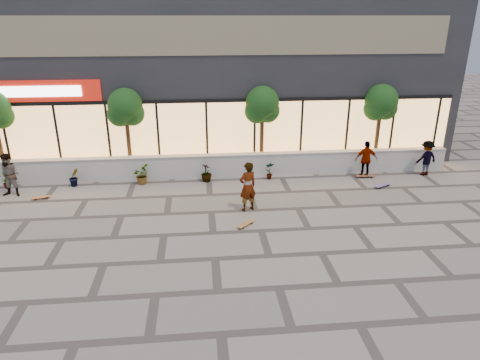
{
  "coord_description": "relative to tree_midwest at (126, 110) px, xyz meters",
  "views": [
    {
      "loc": [
        -0.34,
        -11.1,
        6.81
      ],
      "look_at": [
        1.05,
        3.1,
        1.3
      ],
      "focal_mm": 32.0,
      "sensor_mm": 36.0,
      "label": 1
    }
  ],
  "objects": [
    {
      "name": "tree_mideast",
      "position": [
        6.0,
        0.0,
        0.0
      ],
      "size": [
        1.6,
        1.5,
        3.92
      ],
      "color": "#4D2F1B",
      "rests_on": "ground"
    },
    {
      "name": "planter_wall",
      "position": [
        3.5,
        -0.7,
        -2.46
      ],
      "size": [
        22.0,
        0.42,
        1.04
      ],
      "color": "beige",
      "rests_on": "ground"
    },
    {
      "name": "skater_left",
      "position": [
        -4.39,
        -2.13,
        -2.1
      ],
      "size": [
        0.97,
        0.82,
        1.77
      ],
      "primitive_type": "imported",
      "rotation": [
        0.0,
        0.0,
        -0.19
      ],
      "color": "#8F795C",
      "rests_on": "ground"
    },
    {
      "name": "retail_building",
      "position": [
        3.5,
        4.79,
        1.26
      ],
      "size": [
        24.0,
        9.17,
        8.5
      ],
      "color": "#232428",
      "rests_on": "ground"
    },
    {
      "name": "skateboard_right_far",
      "position": [
        10.82,
        -2.65,
        -2.9
      ],
      "size": [
        0.87,
        0.58,
        0.1
      ],
      "rotation": [
        0.0,
        0.0,
        0.46
      ],
      "color": "#5E5092",
      "rests_on": "ground"
    },
    {
      "name": "skater_right_far",
      "position": [
        13.3,
        -1.4,
        -2.18
      ],
      "size": [
        1.13,
        0.78,
        1.6
      ],
      "primitive_type": "imported",
      "rotation": [
        0.0,
        0.0,
        3.33
      ],
      "color": "maroon",
      "rests_on": "ground"
    },
    {
      "name": "tree_east",
      "position": [
        11.5,
        0.0,
        0.0
      ],
      "size": [
        1.6,
        1.5,
        3.92
      ],
      "color": "#4D2F1B",
      "rests_on": "ground"
    },
    {
      "name": "shrub_b",
      "position": [
        -2.2,
        -1.25,
        -2.58
      ],
      "size": [
        0.57,
        0.57,
        0.81
      ],
      "primitive_type": "imported",
      "rotation": [
        0.0,
        0.0,
        0.82
      ],
      "color": "#1A3C13",
      "rests_on": "ground"
    },
    {
      "name": "skateboard_right_near",
      "position": [
        10.5,
        -1.5,
        -2.9
      ],
      "size": [
        0.86,
        0.28,
        0.1
      ],
      "rotation": [
        0.0,
        0.0,
        -0.07
      ],
      "color": "brown",
      "rests_on": "ground"
    },
    {
      "name": "skater_right_near",
      "position": [
        10.5,
        -1.4,
        -2.15
      ],
      "size": [
        1.0,
        0.48,
        1.66
      ],
      "primitive_type": "imported",
      "rotation": [
        0.0,
        0.0,
        3.06
      ],
      "color": "silver",
      "rests_on": "ground"
    },
    {
      "name": "shrub_d",
      "position": [
        3.4,
        -1.25,
        -2.58
      ],
      "size": [
        0.64,
        0.64,
        0.81
      ],
      "primitive_type": "imported",
      "rotation": [
        0.0,
        0.0,
        2.46
      ],
      "color": "#1A3C13",
      "rests_on": "ground"
    },
    {
      "name": "skateboard_left",
      "position": [
        -3.18,
        -2.55,
        -2.92
      ],
      "size": [
        0.72,
        0.36,
        0.08
      ],
      "rotation": [
        0.0,
        0.0,
        0.28
      ],
      "color": "orange",
      "rests_on": "ground"
    },
    {
      "name": "shrub_e",
      "position": [
        6.2,
        -1.25,
        -2.58
      ],
      "size": [
        0.46,
        0.35,
        0.81
      ],
      "primitive_type": "imported",
      "rotation": [
        0.0,
        0.0,
        3.28
      ],
      "color": "#1A3C13",
      "rests_on": "ground"
    },
    {
      "name": "shrub_c",
      "position": [
        0.6,
        -1.25,
        -2.58
      ],
      "size": [
        0.68,
        0.77,
        0.81
      ],
      "primitive_type": "imported",
      "rotation": [
        0.0,
        0.0,
        1.64
      ],
      "color": "#1A3C13",
      "rests_on": "ground"
    },
    {
      "name": "tree_midwest",
      "position": [
        0.0,
        0.0,
        0.0
      ],
      "size": [
        1.6,
        1.5,
        3.92
      ],
      "color": "#4D2F1B",
      "rests_on": "ground"
    },
    {
      "name": "skateboard_center",
      "position": [
        4.65,
        -5.66,
        -2.91
      ],
      "size": [
        0.68,
        0.68,
        0.09
      ],
      "rotation": [
        0.0,
        0.0,
        0.78
      ],
      "color": "olive",
      "rests_on": "ground"
    },
    {
      "name": "skater_center",
      "position": [
        4.86,
        -4.36,
        -2.04
      ],
      "size": [
        0.81,
        0.7,
        1.88
      ],
      "primitive_type": "imported",
      "rotation": [
        0.0,
        0.0,
        3.57
      ],
      "color": "silver",
      "rests_on": "ground"
    },
    {
      "name": "shrub_a",
      "position": [
        -5.0,
        -1.25,
        -2.58
      ],
      "size": [
        0.43,
        0.29,
        0.81
      ],
      "primitive_type": "imported",
      "color": "#1A3C13",
      "rests_on": "ground"
    },
    {
      "name": "ground",
      "position": [
        3.5,
        -7.7,
        -2.99
      ],
      "size": [
        80.0,
        80.0,
        0.0
      ],
      "primitive_type": "plane",
      "color": "gray",
      "rests_on": "ground"
    }
  ]
}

